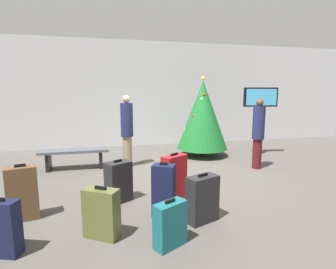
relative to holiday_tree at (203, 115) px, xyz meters
The scene contains 15 objects.
ground_plane 2.34m from the holiday_tree, 126.43° to the right, with size 16.00×16.00×0.00m, color #514C47.
back_wall 2.44m from the holiday_tree, 120.28° to the left, with size 16.00×0.20×3.55m, color silver.
holiday_tree is the anchor object (origin of this frame).
flight_info_kiosk 1.70m from the holiday_tree, 10.28° to the right, with size 1.00×0.23×1.97m.
waiting_bench 3.62m from the holiday_tree, behind, with size 1.60×0.44×0.48m.
traveller_0 1.79m from the holiday_tree, 62.23° to the right, with size 0.38×0.38×1.69m.
traveller_1 2.32m from the holiday_tree, 163.96° to the right, with size 0.42×0.42×1.77m.
suitcase_0 4.07m from the holiday_tree, 119.06° to the right, with size 0.38×0.34×0.83m.
suitcase_1 4.88m from the holiday_tree, 126.17° to the right, with size 0.49×0.41×0.68m.
suitcase_2 3.42m from the holiday_tree, 119.16° to the right, with size 0.50×0.43×0.82m.
suitcase_3 5.68m from the holiday_tree, 134.58° to the right, with size 0.45×0.31×0.69m.
suitcase_4 4.83m from the holiday_tree, 115.47° to the right, with size 0.44×0.35×0.59m.
suitcase_5 3.87m from the holiday_tree, 132.66° to the right, with size 0.48×0.44×0.73m.
suitcase_6 5.09m from the holiday_tree, 141.77° to the right, with size 0.45×0.31×0.83m.
suitcase_7 4.14m from the holiday_tree, 110.84° to the right, with size 0.51×0.38×0.71m.
Camera 1 is at (-1.56, -5.51, 1.84)m, focal length 28.24 mm.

